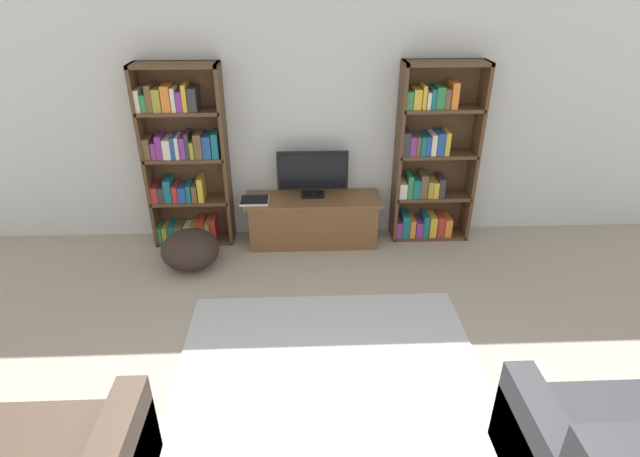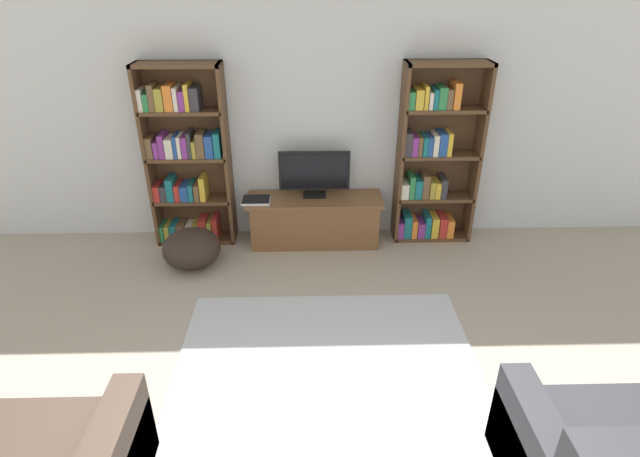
# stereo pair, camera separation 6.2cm
# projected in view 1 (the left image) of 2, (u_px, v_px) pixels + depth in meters

# --- Properties ---
(wall_back) EXTENTS (8.80, 0.06, 2.60)m
(wall_back) POSITION_uv_depth(u_px,v_px,m) (316.00, 118.00, 5.17)
(wall_back) COLOR silver
(wall_back) RESTS_ON ground_plane
(bookshelf_left) EXTENTS (0.84, 0.30, 1.90)m
(bookshelf_left) POSITION_uv_depth(u_px,v_px,m) (184.00, 160.00, 5.14)
(bookshelf_left) COLOR #513823
(bookshelf_left) RESTS_ON ground_plane
(bookshelf_right) EXTENTS (0.84, 0.30, 1.90)m
(bookshelf_right) POSITION_uv_depth(u_px,v_px,m) (431.00, 160.00, 5.25)
(bookshelf_right) COLOR #513823
(bookshelf_right) RESTS_ON ground_plane
(tv_stand) EXTENTS (1.44, 0.46, 0.53)m
(tv_stand) POSITION_uv_depth(u_px,v_px,m) (313.00, 220.00, 5.40)
(tv_stand) COLOR brown
(tv_stand) RESTS_ON ground_plane
(television) EXTENTS (0.74, 0.16, 0.50)m
(television) POSITION_uv_depth(u_px,v_px,m) (313.00, 173.00, 5.20)
(television) COLOR black
(television) RESTS_ON tv_stand
(laptop) EXTENTS (0.29, 0.24, 0.03)m
(laptop) POSITION_uv_depth(u_px,v_px,m) (255.00, 201.00, 5.19)
(laptop) COLOR silver
(laptop) RESTS_ON tv_stand
(area_rug) EXTENTS (2.30, 1.98, 0.02)m
(area_rug) POSITION_uv_depth(u_px,v_px,m) (330.00, 375.00, 3.71)
(area_rug) COLOR #B2B7C1
(area_rug) RESTS_ON ground_plane
(beanbag_ottoman) EXTENTS (0.58, 0.58, 0.38)m
(beanbag_ottoman) POSITION_uv_depth(u_px,v_px,m) (190.00, 249.00, 4.99)
(beanbag_ottoman) COLOR #2D231E
(beanbag_ottoman) RESTS_ON ground_plane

